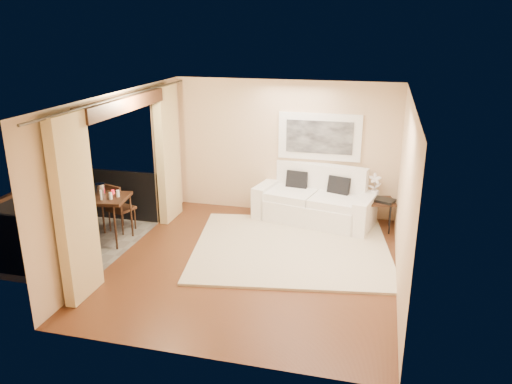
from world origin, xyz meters
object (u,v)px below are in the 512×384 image
(orchid, at_px, (375,185))
(ice_bucket, at_px, (100,189))
(balcony_chair_near, at_px, (59,230))
(sofa, at_px, (315,202))
(side_table, at_px, (379,203))
(balcony_chair_far, at_px, (117,205))
(bistro_table, at_px, (107,201))

(orchid, xyz_separation_m, ice_bucket, (-4.71, -1.83, 0.13))
(balcony_chair_near, height_order, ice_bucket, ice_bucket)
(orchid, height_order, balcony_chair_near, orchid)
(sofa, xyz_separation_m, side_table, (1.22, -0.10, 0.13))
(balcony_chair_far, relative_size, balcony_chair_near, 1.07)
(side_table, bearing_deg, balcony_chair_near, -153.00)
(balcony_chair_far, bearing_deg, ice_bucket, 87.36)
(sofa, bearing_deg, ice_bucket, -141.85)
(bistro_table, height_order, ice_bucket, ice_bucket)
(sofa, height_order, side_table, sofa)
(side_table, xyz_separation_m, orchid, (-0.11, 0.16, 0.29))
(balcony_chair_far, xyz_separation_m, ice_bucket, (-0.11, -0.32, 0.40))
(sofa, height_order, balcony_chair_far, sofa)
(orchid, bearing_deg, sofa, -176.81)
(bistro_table, relative_size, balcony_chair_far, 0.89)
(bistro_table, xyz_separation_m, balcony_chair_far, (-0.05, 0.41, -0.22))
(sofa, relative_size, ice_bucket, 12.13)
(bistro_table, xyz_separation_m, ice_bucket, (-0.17, 0.09, 0.18))
(sofa, bearing_deg, balcony_chair_far, -145.47)
(sofa, bearing_deg, side_table, 7.30)
(side_table, relative_size, ice_bucket, 3.18)
(orchid, relative_size, ice_bucket, 2.32)
(sofa, relative_size, side_table, 3.82)
(bistro_table, relative_size, balcony_chair_near, 0.96)
(orchid, bearing_deg, bistro_table, -157.07)
(sofa, xyz_separation_m, ice_bucket, (-3.60, -1.77, 0.55))
(side_table, distance_m, balcony_chair_near, 5.70)
(side_table, distance_m, balcony_chair_far, 4.90)
(orchid, xyz_separation_m, balcony_chair_far, (-4.60, -1.51, -0.27))
(orchid, xyz_separation_m, balcony_chair_near, (-4.96, -2.75, -0.31))
(sofa, relative_size, balcony_chair_near, 2.78)
(side_table, xyz_separation_m, ice_bucket, (-4.82, -1.67, 0.42))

